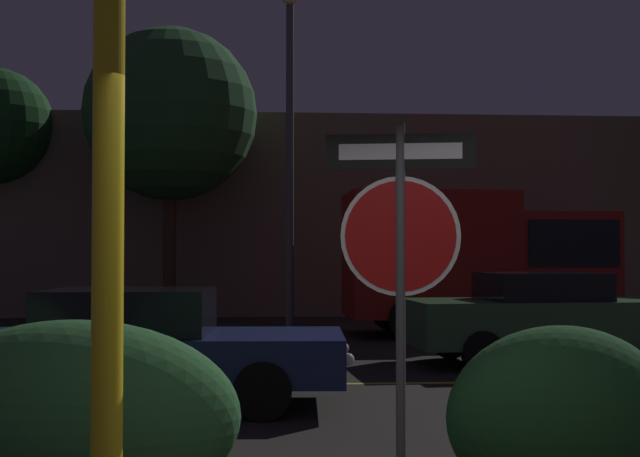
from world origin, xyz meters
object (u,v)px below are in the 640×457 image
at_px(passing_car_2, 138,347).
at_px(tree_2, 170,115).
at_px(street_lamp, 290,129).
at_px(stop_sign, 400,242).
at_px(passing_car_3, 548,317).
at_px(yellow_pole_left, 107,301).
at_px(hedge_bush_2, 562,418).
at_px(hedge_bush_1, 73,419).
at_px(delivery_truck, 480,257).

relative_size(passing_car_2, tree_2, 0.64).
height_order(passing_car_2, tree_2, tree_2).
distance_m(passing_car_2, street_lamp, 9.05).
bearing_deg(passing_car_2, street_lamp, 169.15).
relative_size(stop_sign, passing_car_3, 0.56).
bearing_deg(tree_2, stop_sign, -79.77).
height_order(yellow_pole_left, hedge_bush_2, yellow_pole_left).
xyz_separation_m(stop_sign, hedge_bush_2, (1.13, 0.35, -1.16)).
bearing_deg(hedge_bush_1, passing_car_3, 53.42).
height_order(stop_sign, delivery_truck, delivery_truck).
distance_m(hedge_bush_2, passing_car_3, 8.05).
relative_size(yellow_pole_left, street_lamp, 0.41).
xyz_separation_m(passing_car_2, delivery_truck, (5.97, 8.29, 0.96)).
xyz_separation_m(hedge_bush_2, tree_2, (-4.18, 16.55, 4.55)).
relative_size(hedge_bush_1, street_lamp, 0.30).
xyz_separation_m(hedge_bush_1, passing_car_3, (5.66, 7.62, 0.08)).
bearing_deg(tree_2, passing_car_2, -86.04).
xyz_separation_m(yellow_pole_left, hedge_bush_2, (2.68, 1.76, -0.88)).
distance_m(yellow_pole_left, delivery_truck, 15.27).
distance_m(yellow_pole_left, street_lamp, 14.43).
bearing_deg(passing_car_2, tree_2, -173.07).
distance_m(stop_sign, delivery_truck, 13.44).
bearing_deg(hedge_bush_1, street_lamp, 81.45).
bearing_deg(passing_car_2, delivery_truck, 147.20).
bearing_deg(hedge_bush_2, street_lamp, 96.23).
distance_m(hedge_bush_2, delivery_truck, 12.86).
height_order(yellow_pole_left, tree_2, tree_2).
xyz_separation_m(yellow_pole_left, passing_car_3, (5.14, 9.43, -0.77)).
xyz_separation_m(yellow_pole_left, tree_2, (-1.50, 18.31, 3.68)).
height_order(hedge_bush_1, passing_car_3, passing_car_3).
relative_size(hedge_bush_1, passing_car_3, 0.48).
height_order(delivery_truck, tree_2, tree_2).
bearing_deg(yellow_pole_left, passing_car_2, 96.18).
height_order(stop_sign, passing_car_2, stop_sign).
bearing_deg(street_lamp, passing_car_3, -50.78).
distance_m(stop_sign, hedge_bush_1, 2.39).
bearing_deg(yellow_pole_left, passing_car_3, 61.40).
distance_m(passing_car_2, delivery_truck, 10.26).
height_order(passing_car_2, delivery_truck, delivery_truck).
height_order(stop_sign, tree_2, tree_2).
bearing_deg(tree_2, hedge_bush_2, -75.82).
height_order(yellow_pole_left, passing_car_3, yellow_pole_left).
distance_m(hedge_bush_1, tree_2, 17.14).
relative_size(stop_sign, street_lamp, 0.35).
bearing_deg(passing_car_3, hedge_bush_2, -21.14).
relative_size(yellow_pole_left, hedge_bush_1, 1.38).
bearing_deg(passing_car_3, passing_car_2, -62.91).
bearing_deg(passing_car_3, street_lamp, -144.13).
relative_size(hedge_bush_2, delivery_truck, 0.28).
relative_size(street_lamp, tree_2, 0.98).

